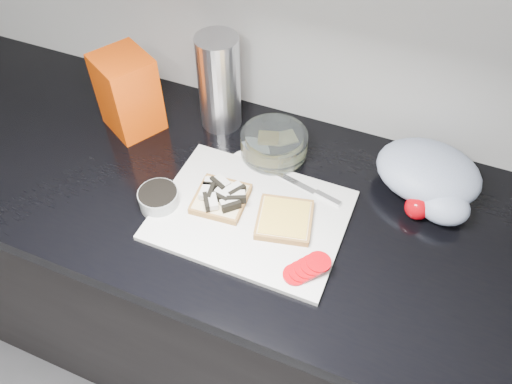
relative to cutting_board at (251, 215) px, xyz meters
The scene contains 14 objects.
base_cabinet 0.48m from the cutting_board, 74.46° to the left, with size 3.50×0.60×0.86m, color black.
countertop 0.07m from the cutting_board, 74.46° to the left, with size 3.50×0.64×0.04m, color black.
cutting_board is the anchor object (origin of this frame).
bread_left 0.08m from the cutting_board, behind, with size 0.12×0.12×0.04m.
bread_right 0.08m from the cutting_board, ahead, with size 0.14×0.14×0.02m.
tomato_slices 0.18m from the cutting_board, 30.10° to the right, with size 0.10×0.10×0.02m.
knife 0.15m from the cutting_board, 47.95° to the left, with size 0.20×0.06×0.01m.
seed_tub 0.20m from the cutting_board, 166.42° to the right, with size 0.09×0.09×0.04m.
tub_lid 0.16m from the cutting_board, 114.68° to the left, with size 0.10×0.10×0.01m, color white.
glass_bowl 0.20m from the cutting_board, 96.60° to the left, with size 0.16×0.16×0.07m.
bread_bag 0.43m from the cutting_board, 157.21° to the left, with size 0.13×0.12×0.20m, color #EA5103.
steel_canister 0.34m from the cutting_board, 126.40° to the left, with size 0.10×0.10×0.24m, color silver.
grocery_bag 0.40m from the cutting_board, 33.16° to the left, with size 0.25×0.23×0.10m.
whole_tomatoes 0.36m from the cutting_board, 23.27° to the left, with size 0.05×0.05×0.05m.
Camera 1 is at (0.25, 0.53, 1.75)m, focal length 35.00 mm.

